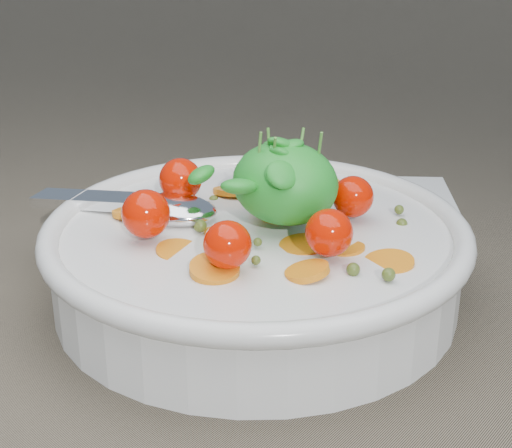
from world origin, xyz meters
The scene contains 3 objects.
ground centered at (0.00, 0.00, 0.00)m, with size 6.00×6.00×0.00m, color #6E624E.
bowl centered at (0.00, -0.01, 0.04)m, with size 0.33×0.31×0.13m.
napkin centered at (-0.03, 0.21, 0.00)m, with size 0.14×0.12×0.01m, color white.
Camera 1 is at (0.32, -0.42, 0.28)m, focal length 55.00 mm.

